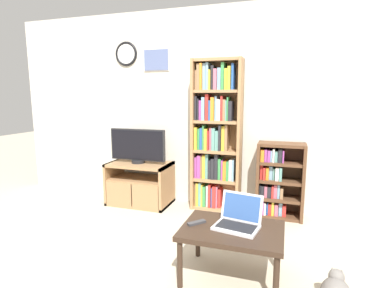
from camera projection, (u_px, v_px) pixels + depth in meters
The scene contains 9 objects.
ground_plane at pixel (147, 276), 2.48m from camera, with size 18.00×18.00×0.00m, color #BCAD93.
wall_back at pixel (205, 109), 3.98m from camera, with size 5.78×0.09×2.60m.
tv_stand at pixel (140, 183), 4.10m from camera, with size 0.84×0.50×0.57m.
television at pixel (138, 146), 4.03m from camera, with size 0.78×0.18×0.46m.
bookshelf_tall at pixel (215, 136), 3.83m from camera, with size 0.63×0.26×1.93m.
bookshelf_short at pixel (277, 181), 3.66m from camera, with size 0.56×0.30×0.92m.
coffee_table at pixel (232, 234), 2.40m from camera, with size 0.80×0.57×0.43m.
laptop at pixel (239, 219), 2.42m from camera, with size 0.39×0.34×0.26m.
remote_near_laptop at pixel (197, 223), 2.47m from camera, with size 0.14×0.15×0.02m.
Camera 1 is at (1.05, -2.05, 1.48)m, focal length 28.00 mm.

